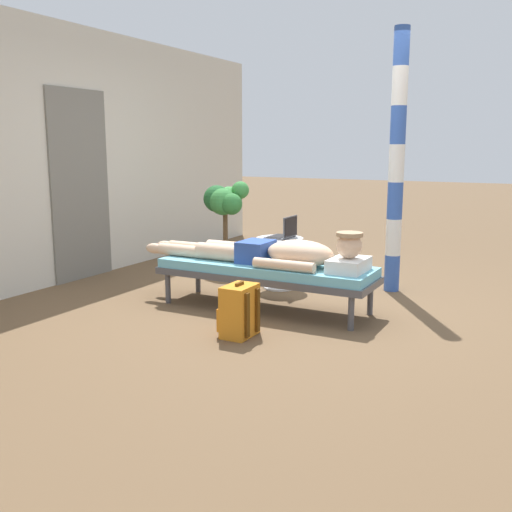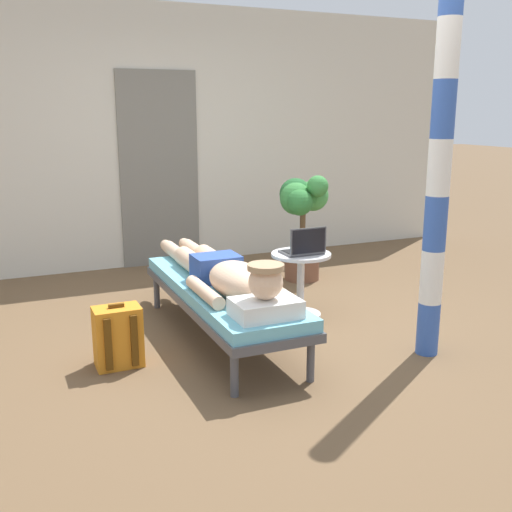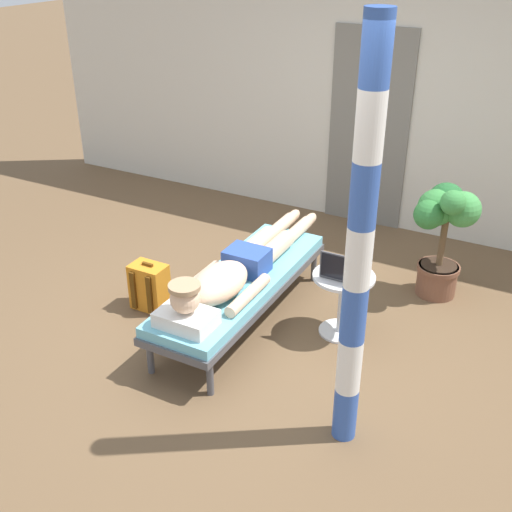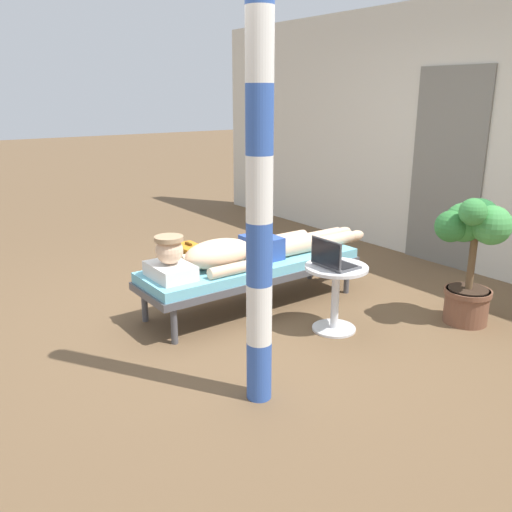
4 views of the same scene
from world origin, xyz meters
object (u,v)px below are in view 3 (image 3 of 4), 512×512
object	(u,v)px
side_table	(343,294)
porch_post	(359,257)
laptop	(342,271)
potted_plant	(444,225)
person_reclining	(235,271)
lounge_chair	(241,285)
backpack	(150,287)

from	to	relation	value
side_table	porch_post	distance (m)	1.46
laptop	potted_plant	bearing A→B (deg)	63.00
person_reclining	potted_plant	bearing A→B (deg)	45.13
lounge_chair	laptop	bearing A→B (deg)	13.13
person_reclining	laptop	world-z (taller)	laptop
side_table	laptop	world-z (taller)	laptop
person_reclining	porch_post	world-z (taller)	porch_post
backpack	porch_post	size ratio (longest dim) A/B	0.17
person_reclining	backpack	distance (m)	0.85
lounge_chair	porch_post	size ratio (longest dim) A/B	0.78
backpack	porch_post	xyz separation A→B (m)	(1.99, -0.65, 1.08)
person_reclining	potted_plant	size ratio (longest dim) A/B	2.08
person_reclining	porch_post	bearing A→B (deg)	-30.78
potted_plant	laptop	bearing A→B (deg)	-117.00
potted_plant	backpack	bearing A→B (deg)	-146.66
lounge_chair	laptop	distance (m)	0.83
backpack	laptop	bearing A→B (deg)	12.78
lounge_chair	porch_post	bearing A→B (deg)	-34.23
potted_plant	person_reclining	bearing A→B (deg)	-134.87
potted_plant	porch_post	world-z (taller)	porch_post
lounge_chair	person_reclining	bearing A→B (deg)	-90.00
person_reclining	porch_post	size ratio (longest dim) A/B	0.85
laptop	potted_plant	size ratio (longest dim) A/B	0.30
lounge_chair	backpack	world-z (taller)	backpack
laptop	potted_plant	xyz separation A→B (m)	(0.51, 1.01, 0.08)
lounge_chair	backpack	xyz separation A→B (m)	(-0.78, -0.17, -0.15)
person_reclining	backpack	size ratio (longest dim) A/B	5.12
lounge_chair	potted_plant	bearing A→B (deg)	42.77
side_table	porch_post	bearing A→B (deg)	-67.57
person_reclining	side_table	size ratio (longest dim) A/B	4.15
side_table	backpack	distance (m)	1.61
lounge_chair	side_table	world-z (taller)	side_table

